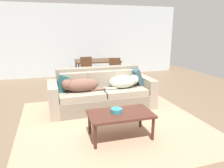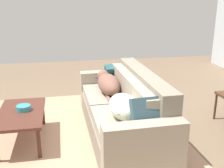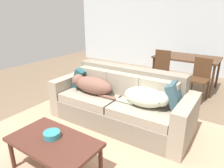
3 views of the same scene
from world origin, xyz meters
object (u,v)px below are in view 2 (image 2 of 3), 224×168
at_px(throw_pillow_by_right_arm, 149,115).
at_px(coffee_table, 21,115).
at_px(dog_on_left_cushion, 108,83).
at_px(couch, 125,111).
at_px(throw_pillow_by_left_arm, 115,75).
at_px(dog_on_right_cushion, 125,107).
at_px(bowl_on_coffee_table, 24,108).

relative_size(throw_pillow_by_right_arm, coffee_table, 0.39).
xyz_separation_m(dog_on_left_cushion, coffee_table, (0.49, -1.29, -0.23)).
relative_size(couch, throw_pillow_by_right_arm, 5.77).
relative_size(dog_on_left_cushion, throw_pillow_by_left_arm, 2.55).
height_order(dog_on_left_cushion, throw_pillow_by_left_arm, throw_pillow_by_left_arm).
relative_size(dog_on_right_cushion, throw_pillow_by_left_arm, 2.20).
relative_size(couch, coffee_table, 2.25).
xyz_separation_m(throw_pillow_by_right_arm, coffee_table, (-0.90, -1.52, -0.27)).
relative_size(throw_pillow_by_left_arm, throw_pillow_by_right_arm, 0.89).
height_order(dog_on_left_cushion, throw_pillow_by_right_arm, throw_pillow_by_right_arm).
bearing_deg(throw_pillow_by_right_arm, dog_on_right_cushion, -152.11).
xyz_separation_m(dog_on_right_cushion, throw_pillow_by_left_arm, (-1.39, 0.16, 0.02)).
bearing_deg(throw_pillow_by_right_arm, throw_pillow_by_left_arm, -178.75).
height_order(couch, dog_on_right_cushion, couch).
bearing_deg(dog_on_right_cushion, dog_on_left_cushion, -179.36).
distance_m(throw_pillow_by_right_arm, coffee_table, 1.78).
distance_m(dog_on_left_cushion, dog_on_right_cushion, 1.02).
distance_m(couch, dog_on_left_cushion, 0.60).
bearing_deg(couch, dog_on_left_cushion, -164.09).
bearing_deg(bowl_on_coffee_table, coffee_table, -29.78).
xyz_separation_m(couch, throw_pillow_by_left_arm, (-0.88, 0.03, 0.29)).
bearing_deg(bowl_on_coffee_table, dog_on_right_cushion, 65.64).
distance_m(dog_on_left_cushion, throw_pillow_by_left_arm, 0.42).
height_order(throw_pillow_by_right_arm, coffee_table, throw_pillow_by_right_arm).
xyz_separation_m(couch, dog_on_right_cushion, (0.51, -0.12, 0.27)).
xyz_separation_m(throw_pillow_by_left_arm, throw_pillow_by_right_arm, (1.76, 0.04, 0.02)).
bearing_deg(coffee_table, couch, 89.33).
bearing_deg(throw_pillow_by_left_arm, coffee_table, -59.62).
relative_size(couch, throw_pillow_by_left_arm, 6.51).
bearing_deg(couch, coffee_table, -91.92).
bearing_deg(coffee_table, bowl_on_coffee_table, 150.22).
height_order(dog_on_left_cushion, dog_on_right_cushion, dog_on_left_cushion).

